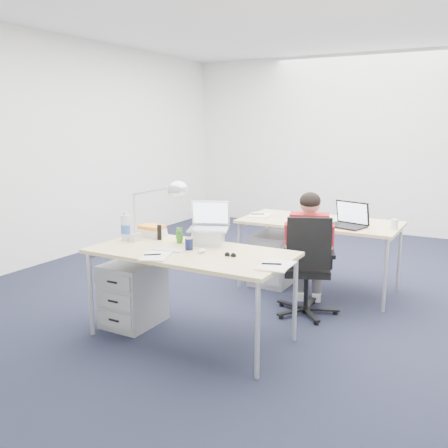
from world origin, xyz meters
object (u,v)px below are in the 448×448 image
object	(u,v)px
desk_far	(320,225)
far_cup	(394,224)
bear_figurine	(179,235)
dark_laptop	(346,214)
seated_person	(309,251)
desk_lamp	(151,210)
silver_laptop	(208,224)
water_bottle	(126,226)
desk_near	(191,256)
can_koozie	(189,243)
book_stack	(152,231)
office_chair	(306,287)
drawer_pedestal_far	(274,259)
sunglasses	(230,255)
headphones	(208,240)
computer_mouse	(202,251)
cordless_phone	(159,232)
drawer_pedestal_near	(133,293)
wireless_keyboard	(169,250)

from	to	relation	value
desk_far	far_cup	distance (m)	0.76
desk_far	bear_figurine	xyz separation A→B (m)	(-0.72, -1.51, 0.11)
dark_laptop	far_cup	size ratio (longest dim) A/B	3.70
seated_person	desk_lamp	xyz separation A→B (m)	(-1.02, -1.03, 0.45)
seated_person	silver_laptop	xyz separation A→B (m)	(-0.59, -0.82, 0.34)
water_bottle	desk_near	bearing A→B (deg)	-2.76
desk_far	bear_figurine	bearing A→B (deg)	-115.70
can_koozie	book_stack	xyz separation A→B (m)	(-0.55, 0.24, -0.00)
office_chair	silver_laptop	distance (m)	1.12
can_koozie	water_bottle	bearing A→B (deg)	178.91
drawer_pedestal_far	silver_laptop	xyz separation A→B (m)	(-0.00, -1.37, 0.63)
sunglasses	seated_person	bearing A→B (deg)	73.41
dark_laptop	far_cup	distance (m)	0.46
seated_person	headphones	world-z (taller)	seated_person
office_chair	computer_mouse	size ratio (longest dim) A/B	10.67
drawer_pedestal_far	headphones	world-z (taller)	headphones
office_chair	seated_person	distance (m)	0.34
seated_person	desk_near	bearing A→B (deg)	-136.13
cordless_phone	seated_person	bearing A→B (deg)	16.04
sunglasses	desk_lamp	world-z (taller)	desk_lamp
seated_person	bear_figurine	distance (m)	1.25
can_koozie	dark_laptop	bearing A→B (deg)	60.31
headphones	bear_figurine	size ratio (longest dim) A/B	1.83
drawer_pedestal_near	computer_mouse	xyz separation A→B (m)	(0.71, -0.01, 0.47)
book_stack	far_cup	world-z (taller)	book_stack
can_koozie	computer_mouse	bearing A→B (deg)	-10.18
sunglasses	desk_near	bearing A→B (deg)	175.04
can_koozie	cordless_phone	world-z (taller)	cordless_phone
seated_person	cordless_phone	bearing A→B (deg)	-156.41
seated_person	computer_mouse	size ratio (longest dim) A/B	12.73
desk_near	headphones	size ratio (longest dim) A/B	6.43
desk_far	silver_laptop	distance (m)	1.52
bear_figurine	sunglasses	bearing A→B (deg)	-27.11
seated_person	computer_mouse	distance (m)	1.21
drawer_pedestal_far	book_stack	bearing A→B (deg)	-113.28
drawer_pedestal_near	headphones	xyz separation A→B (m)	(0.58, 0.30, 0.48)
headphones	can_koozie	xyz separation A→B (m)	(-0.01, -0.28, 0.03)
desk_near	wireless_keyboard	bearing A→B (deg)	-152.67
drawer_pedestal_near	wireless_keyboard	xyz separation A→B (m)	(0.45, -0.08, 0.46)
computer_mouse	desk_lamp	distance (m)	0.60
drawer_pedestal_near	book_stack	xyz separation A→B (m)	(0.02, 0.26, 0.51)
computer_mouse	dark_laptop	size ratio (longest dim) A/B	0.25
drawer_pedestal_far	can_koozie	bearing A→B (deg)	-91.58
desk_far	headphones	size ratio (longest dim) A/B	6.43
desk_far	computer_mouse	xyz separation A→B (m)	(-0.39, -1.69, 0.06)
computer_mouse	water_bottle	bearing A→B (deg)	177.08
book_stack	cordless_phone	world-z (taller)	cordless_phone
office_chair	wireless_keyboard	bearing A→B (deg)	-150.41
desk_far	sunglasses	xyz separation A→B (m)	(-0.14, -1.69, 0.06)
bear_figurine	book_stack	bearing A→B (deg)	156.63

